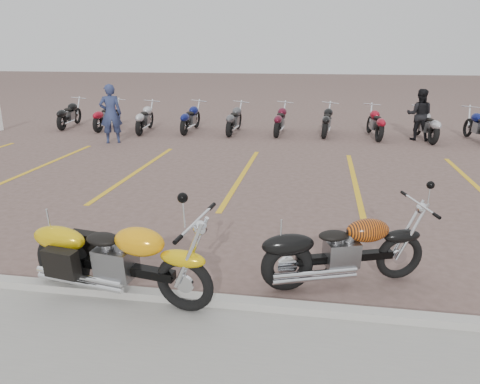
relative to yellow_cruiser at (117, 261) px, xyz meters
The scene contains 8 objects.
ground 2.16m from the yellow_cruiser, 74.46° to the left, with size 100.00×100.00×0.00m, color #755953.
curb 0.72m from the yellow_cruiser, ahead, with size 60.00×0.18×0.12m, color #ADAAA3.
parking_stripes 6.07m from the yellow_cruiser, 84.67° to the left, with size 38.00×5.50×0.01m, color gold, non-canonical shape.
yellow_cruiser is the anchor object (origin of this frame).
flame_cruiser 2.84m from the yellow_cruiser, 16.60° to the left, with size 2.14×0.90×0.92m.
person_a 10.36m from the yellow_cruiser, 114.68° to the left, with size 0.70×0.46×1.91m, color navy.
person_b 12.93m from the yellow_cruiser, 63.97° to the left, with size 0.83×0.65×1.71m, color black.
bg_bike_row 11.81m from the yellow_cruiser, 89.43° to the left, with size 15.55×2.02×1.10m.
Camera 1 is at (1.81, -6.93, 3.03)m, focal length 35.00 mm.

